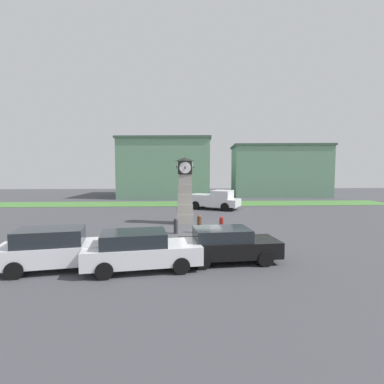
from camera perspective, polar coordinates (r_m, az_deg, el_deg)
ground_plane at (r=18.84m, az=1.52°, el=-7.59°), size 81.15×81.15×0.00m
clock_tower at (r=21.39m, az=-1.35°, el=-0.09°), size 1.32×1.31×4.73m
bollard_near_tower at (r=18.69m, az=5.62°, el=-6.15°), size 0.27×0.27×0.99m
bollard_mid_row at (r=18.49m, az=1.41°, el=-6.05°), size 0.28×0.28×1.10m
bollard_far_row at (r=18.32m, az=-3.10°, el=-6.42°), size 0.26×0.26×0.94m
car_navy_sedan at (r=13.02m, az=-24.27°, el=-9.79°), size 4.70×2.52×1.62m
car_near_tower at (r=12.06m, az=-9.80°, el=-10.81°), size 4.69×2.47×1.50m
car_by_building at (r=12.94m, az=6.68°, el=-9.85°), size 4.30×2.22×1.44m
pickup_truck at (r=29.14m, az=4.23°, el=-1.46°), size 5.32×4.13×1.85m
warehouse_blue_far at (r=43.11m, az=-4.77°, el=4.60°), size 13.07×12.02×8.06m
storefront_low_left at (r=45.87m, az=16.09°, el=3.97°), size 14.16×9.41×7.32m
grass_verge_far at (r=33.49m, az=-4.00°, el=-2.25°), size 48.69×4.73×0.04m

